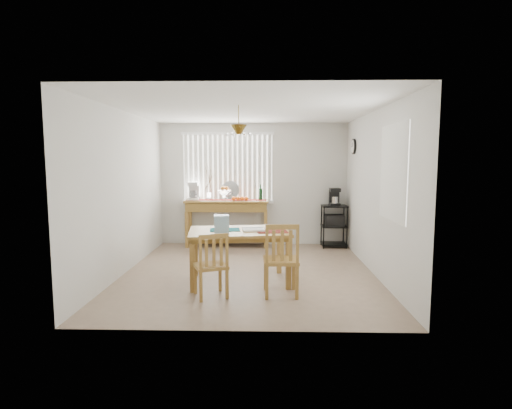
{
  "coord_description": "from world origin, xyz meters",
  "views": [
    {
      "loc": [
        0.28,
        -6.32,
        1.81
      ],
      "look_at": [
        0.1,
        0.55,
        1.05
      ],
      "focal_mm": 28.0,
      "sensor_mm": 36.0,
      "label": 1
    }
  ],
  "objects_px": {
    "cart_items": "(334,197)",
    "wire_cart": "(334,222)",
    "chair_left": "(211,266)",
    "dining_table": "(239,236)",
    "sideboard": "(227,212)",
    "chair_right": "(281,260)"
  },
  "relations": [
    {
      "from": "cart_items",
      "to": "dining_table",
      "type": "xyz_separation_m",
      "value": [
        -1.82,
        -2.5,
        -0.35
      ]
    },
    {
      "from": "wire_cart",
      "to": "chair_right",
      "type": "height_order",
      "value": "chair_right"
    },
    {
      "from": "cart_items",
      "to": "sideboard",
      "type": "bearing_deg",
      "value": -179.84
    },
    {
      "from": "sideboard",
      "to": "cart_items",
      "type": "relative_size",
      "value": 4.82
    },
    {
      "from": "sideboard",
      "to": "dining_table",
      "type": "relative_size",
      "value": 1.11
    },
    {
      "from": "cart_items",
      "to": "chair_left",
      "type": "xyz_separation_m",
      "value": [
        -2.14,
        -3.19,
        -0.61
      ]
    },
    {
      "from": "wire_cart",
      "to": "cart_items",
      "type": "distance_m",
      "value": 0.52
    },
    {
      "from": "sideboard",
      "to": "wire_cart",
      "type": "xyz_separation_m",
      "value": [
        2.24,
        -0.0,
        -0.21
      ]
    },
    {
      "from": "wire_cart",
      "to": "cart_items",
      "type": "xyz_separation_m",
      "value": [
        -0.0,
        0.01,
        0.52
      ]
    },
    {
      "from": "wire_cart",
      "to": "chair_left",
      "type": "bearing_deg",
      "value": -123.97
    },
    {
      "from": "wire_cart",
      "to": "dining_table",
      "type": "relative_size",
      "value": 0.56
    },
    {
      "from": "dining_table",
      "to": "chair_left",
      "type": "bearing_deg",
      "value": -114.98
    },
    {
      "from": "sideboard",
      "to": "chair_left",
      "type": "relative_size",
      "value": 1.98
    },
    {
      "from": "dining_table",
      "to": "chair_right",
      "type": "xyz_separation_m",
      "value": [
        0.6,
        -0.6,
        -0.2
      ]
    },
    {
      "from": "chair_right",
      "to": "sideboard",
      "type": "bearing_deg",
      "value": 108.21
    },
    {
      "from": "sideboard",
      "to": "cart_items",
      "type": "bearing_deg",
      "value": 0.16
    },
    {
      "from": "sideboard",
      "to": "dining_table",
      "type": "distance_m",
      "value": 2.53
    },
    {
      "from": "cart_items",
      "to": "chair_left",
      "type": "distance_m",
      "value": 3.89
    },
    {
      "from": "wire_cart",
      "to": "dining_table",
      "type": "height_order",
      "value": "wire_cart"
    },
    {
      "from": "cart_items",
      "to": "wire_cart",
      "type": "bearing_deg",
      "value": -90.0
    },
    {
      "from": "dining_table",
      "to": "chair_left",
      "type": "relative_size",
      "value": 1.78
    },
    {
      "from": "sideboard",
      "to": "chair_left",
      "type": "xyz_separation_m",
      "value": [
        0.1,
        -3.19,
        -0.31
      ]
    }
  ]
}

